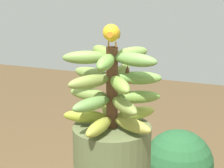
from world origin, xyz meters
name	(u,v)px	position (x,y,z in m)	size (l,w,h in m)	color
banana_bunch	(112,88)	(0.00, 0.00, 1.07)	(0.33, 0.33, 0.27)	brown
perched_bird	(112,33)	(-0.01, 0.00, 1.25)	(0.19, 0.08, 0.08)	#C68933
tropical_shrub	(178,165)	(1.09, -0.03, 0.27)	(0.45, 0.45, 0.49)	brown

